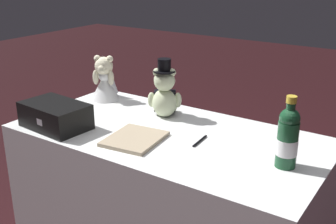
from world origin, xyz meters
TOP-DOWN VIEW (x-y plane):
  - reception_table at (0.00, 0.00)m, footprint 1.41×0.72m
  - teddy_bear_groom at (-0.14, 0.18)m, footprint 0.16×0.16m
  - teddy_bear_bride at (-0.57, 0.22)m, footprint 0.19×0.22m
  - champagne_bottle at (0.55, -0.03)m, footprint 0.08×0.08m
  - signing_pen at (0.17, -0.00)m, footprint 0.02×0.13m
  - gift_case_black at (-0.47, -0.23)m, footprint 0.33×0.22m
  - guestbook at (-0.07, -0.15)m, footprint 0.24×0.28m

SIDE VIEW (x-z plane):
  - reception_table at x=0.00m, z-range 0.00..0.71m
  - signing_pen at x=0.17m, z-range 0.71..0.72m
  - guestbook at x=-0.07m, z-range 0.71..0.73m
  - gift_case_black at x=-0.47m, z-range 0.71..0.83m
  - teddy_bear_bride at x=-0.57m, z-range 0.70..0.95m
  - teddy_bear_groom at x=-0.14m, z-range 0.68..0.97m
  - champagne_bottle at x=0.55m, z-range 0.69..0.97m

